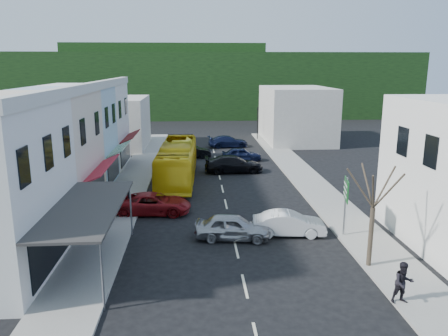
# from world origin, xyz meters

# --- Properties ---
(ground) EXTENTS (120.00, 120.00, 0.00)m
(ground) POSITION_xyz_m (0.00, 0.00, 0.00)
(ground) COLOR black
(ground) RESTS_ON ground
(sidewalk_left) EXTENTS (3.00, 52.00, 0.15)m
(sidewalk_left) POSITION_xyz_m (-7.50, 10.00, 0.07)
(sidewalk_left) COLOR gray
(sidewalk_left) RESTS_ON ground
(sidewalk_right) EXTENTS (3.00, 52.00, 0.15)m
(sidewalk_right) POSITION_xyz_m (7.50, 10.00, 0.07)
(sidewalk_right) COLOR gray
(sidewalk_right) RESTS_ON ground
(shopfront_row) EXTENTS (8.25, 30.00, 8.00)m
(shopfront_row) POSITION_xyz_m (-12.49, 5.00, 4.00)
(shopfront_row) COLOR silver
(shopfront_row) RESTS_ON ground
(distant_block_left) EXTENTS (8.00, 10.00, 6.00)m
(distant_block_left) POSITION_xyz_m (-12.00, 27.00, 3.00)
(distant_block_left) COLOR #B7B2A8
(distant_block_left) RESTS_ON ground
(distant_block_right) EXTENTS (8.00, 12.00, 7.00)m
(distant_block_right) POSITION_xyz_m (11.00, 30.00, 3.50)
(distant_block_right) COLOR #B7B2A8
(distant_block_right) RESTS_ON ground
(hillside) EXTENTS (80.00, 26.00, 14.00)m
(hillside) POSITION_xyz_m (-1.45, 65.09, 6.73)
(hillside) COLOR black
(hillside) RESTS_ON ground
(bus) EXTENTS (2.90, 11.68, 3.10)m
(bus) POSITION_xyz_m (-3.68, 10.71, 1.55)
(bus) COLOR yellow
(bus) RESTS_ON ground
(car_silver) EXTENTS (4.60, 2.35, 1.40)m
(car_silver) POSITION_xyz_m (-0.07, -2.49, 0.70)
(car_silver) COLOR #A9A9AD
(car_silver) RESTS_ON ground
(car_white) EXTENTS (4.55, 2.20, 1.40)m
(car_white) POSITION_xyz_m (3.27, -2.09, 0.70)
(car_white) COLOR silver
(car_white) RESTS_ON ground
(car_red) EXTENTS (4.71, 2.17, 1.40)m
(car_red) POSITION_xyz_m (-5.00, 2.31, 0.70)
(car_red) COLOR maroon
(car_red) RESTS_ON ground
(car_black_near) EXTENTS (4.57, 2.02, 1.40)m
(car_black_near) POSITION_xyz_m (1.41, 13.49, 0.70)
(car_black_near) COLOR black
(car_black_near) RESTS_ON ground
(car_navy_mid) EXTENTS (4.41, 1.83, 1.40)m
(car_navy_mid) POSITION_xyz_m (2.67, 18.39, 0.70)
(car_navy_mid) COLOR black
(car_navy_mid) RESTS_ON ground
(car_black_far) EXTENTS (4.40, 1.80, 1.40)m
(car_black_far) POSITION_xyz_m (-2.59, 20.39, 0.70)
(car_black_far) COLOR black
(car_black_far) RESTS_ON ground
(car_navy_far) EXTENTS (4.71, 2.44, 1.40)m
(car_navy_far) POSITION_xyz_m (1.86, 26.31, 0.70)
(car_navy_far) COLOR black
(car_navy_far) RESTS_ON ground
(pedestrian_left) EXTENTS (0.57, 0.70, 1.70)m
(pedestrian_left) POSITION_xyz_m (-6.55, 2.19, 1.00)
(pedestrian_left) COLOR black
(pedestrian_left) RESTS_ON sidewalk_left
(pedestrian_right) EXTENTS (0.71, 0.46, 1.70)m
(pedestrian_right) POSITION_xyz_m (6.30, -10.10, 1.00)
(pedestrian_right) COLOR black
(pedestrian_right) RESTS_ON sidewalk_right
(direction_sign) EXTENTS (0.84, 1.68, 3.57)m
(direction_sign) POSITION_xyz_m (6.40, -2.58, 1.78)
(direction_sign) COLOR #10531D
(direction_sign) RESTS_ON ground
(street_tree) EXTENTS (2.67, 2.67, 6.22)m
(street_tree) POSITION_xyz_m (6.30, -6.58, 3.11)
(street_tree) COLOR #32291E
(street_tree) RESTS_ON ground
(traffic_signal) EXTENTS (0.82, 1.08, 4.43)m
(traffic_signal) POSITION_xyz_m (6.16, 31.26, 2.22)
(traffic_signal) COLOR black
(traffic_signal) RESTS_ON ground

